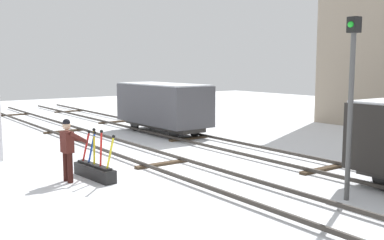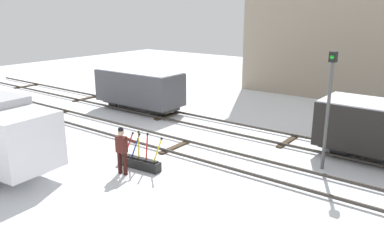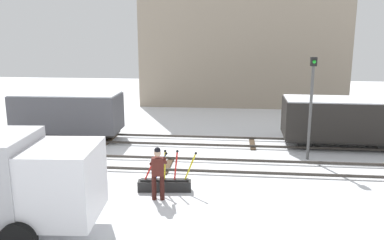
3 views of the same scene
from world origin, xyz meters
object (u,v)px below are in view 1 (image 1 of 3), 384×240
signal_post (351,91)px  freight_car_mid_siding (163,105)px  switch_lever_frame (95,170)px  rail_worker (68,146)px

signal_post → freight_car_mid_siding: bearing=169.8°
switch_lever_frame → freight_car_mid_siding: bearing=128.7°
signal_post → switch_lever_frame: bearing=-143.6°
switch_lever_frame → rail_worker: size_ratio=1.15×
switch_lever_frame → signal_post: 7.16m
rail_worker → signal_post: (5.54, 4.73, 1.61)m
rail_worker → freight_car_mid_siding: size_ratio=0.34×
switch_lever_frame → freight_car_mid_siding: (-5.90, 6.06, 1.10)m
switch_lever_frame → rail_worker: rail_worker is taller
rail_worker → freight_car_mid_siding: 8.93m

